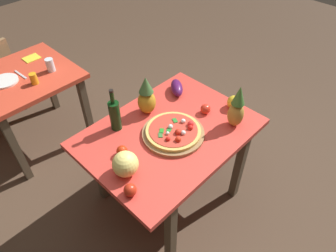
% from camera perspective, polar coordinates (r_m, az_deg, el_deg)
% --- Properties ---
extents(ground_plane, '(10.00, 10.00, 0.00)m').
position_cam_1_polar(ground_plane, '(2.72, 0.19, -12.45)').
color(ground_plane, '#4C3828').
extents(display_table, '(1.19, 0.88, 0.76)m').
position_cam_1_polar(display_table, '(2.20, 0.23, -2.70)').
color(display_table, brown).
rests_on(display_table, ground_plane).
extents(background_table, '(0.87, 0.80, 0.76)m').
position_cam_1_polar(background_table, '(3.01, -25.01, 6.52)').
color(background_table, brown).
rests_on(background_table, ground_plane).
extents(pizza_board, '(0.43, 0.43, 0.02)m').
position_cam_1_polar(pizza_board, '(2.10, 0.98, -1.40)').
color(pizza_board, '#946B43').
rests_on(pizza_board, display_table).
extents(pizza, '(0.38, 0.38, 0.06)m').
position_cam_1_polar(pizza, '(2.08, 1.13, -0.89)').
color(pizza, '#DEB758').
rests_on(pizza, pizza_board).
extents(wine_bottle, '(0.08, 0.08, 0.33)m').
position_cam_1_polar(wine_bottle, '(2.11, -9.84, 2.07)').
color(wine_bottle, black).
rests_on(wine_bottle, display_table).
extents(pineapple_left, '(0.11, 0.11, 0.33)m').
position_cam_1_polar(pineapple_left, '(2.14, 12.63, 3.20)').
color(pineapple_left, '#B48434').
rests_on(pineapple_left, display_table).
extents(pineapple_right, '(0.13, 0.13, 0.30)m').
position_cam_1_polar(pineapple_right, '(2.21, -4.02, 5.38)').
color(pineapple_right, '#BD8721').
rests_on(pineapple_right, display_table).
extents(melon, '(0.16, 0.16, 0.16)m').
position_cam_1_polar(melon, '(1.85, -7.92, -7.00)').
color(melon, '#F1DE75').
rests_on(melon, display_table).
extents(bell_pepper, '(0.10, 0.10, 0.11)m').
position_cam_1_polar(bell_pepper, '(2.34, 12.07, 4.31)').
color(bell_pepper, yellow).
rests_on(bell_pepper, display_table).
extents(eggplant, '(0.19, 0.21, 0.09)m').
position_cam_1_polar(eggplant, '(2.45, 1.64, 7.12)').
color(eggplant, '#4C1650').
rests_on(eggplant, display_table).
extents(tomato_near_board, '(0.07, 0.07, 0.07)m').
position_cam_1_polar(tomato_near_board, '(2.27, 6.97, 3.14)').
color(tomato_near_board, red).
rests_on(tomato_near_board, display_table).
extents(tomato_by_bottle, '(0.08, 0.08, 0.08)m').
position_cam_1_polar(tomato_by_bottle, '(1.78, -7.02, -11.71)').
color(tomato_by_bottle, red).
rests_on(tomato_by_bottle, display_table).
extents(tomato_at_corner, '(0.07, 0.07, 0.07)m').
position_cam_1_polar(tomato_at_corner, '(1.98, -8.53, -4.60)').
color(tomato_at_corner, red).
rests_on(tomato_at_corner, display_table).
extents(drinking_glass_juice, '(0.06, 0.06, 0.09)m').
position_cam_1_polar(drinking_glass_juice, '(2.77, -23.64, 8.05)').
color(drinking_glass_juice, orange).
rests_on(drinking_glass_juice, background_table).
extents(drinking_glass_water, '(0.07, 0.07, 0.11)m').
position_cam_1_polar(drinking_glass_water, '(2.88, -21.02, 10.52)').
color(drinking_glass_water, silver).
rests_on(drinking_glass_water, background_table).
extents(dinner_plate, '(0.22, 0.22, 0.02)m').
position_cam_1_polar(dinner_plate, '(2.92, -28.06, 7.38)').
color(dinner_plate, white).
rests_on(dinner_plate, background_table).
extents(knife_utensil, '(0.03, 0.18, 0.01)m').
position_cam_1_polar(knife_utensil, '(2.95, -25.67, 8.59)').
color(knife_utensil, silver).
rests_on(knife_utensil, background_table).
extents(napkin_folded, '(0.14, 0.12, 0.01)m').
position_cam_1_polar(napkin_folded, '(3.16, -23.99, 11.44)').
color(napkin_folded, yellow).
rests_on(napkin_folded, background_table).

